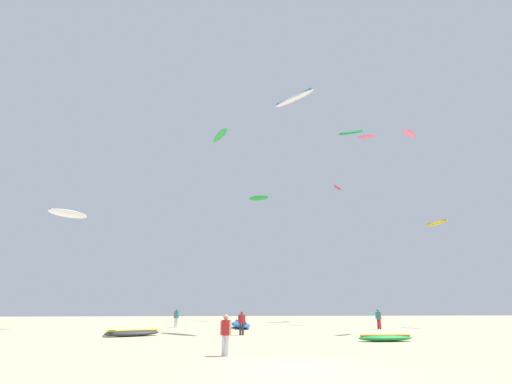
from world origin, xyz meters
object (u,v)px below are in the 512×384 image
at_px(person_midground, 378,317).
at_px(kite_aloft_1, 294,99).
at_px(kite_aloft_0, 437,223).
at_px(kite_aloft_5, 220,135).
at_px(kite_aloft_7, 68,214).
at_px(person_foreground, 226,331).
at_px(kite_grounded_far, 241,325).
at_px(kite_aloft_8, 351,133).
at_px(kite_aloft_3, 409,133).
at_px(kite_aloft_4, 259,198).
at_px(person_left, 176,316).
at_px(kite_grounded_near, 385,338).
at_px(kite_aloft_6, 366,137).
at_px(person_right, 242,321).
at_px(kite_aloft_2, 338,188).
at_px(kite_grounded_mid, 132,333).

height_order(person_midground, kite_aloft_1, kite_aloft_1).
relative_size(kite_aloft_0, kite_aloft_1, 0.63).
xyz_separation_m(kite_aloft_0, kite_aloft_5, (-21.92, -6.75, 5.69)).
xyz_separation_m(kite_aloft_1, kite_aloft_7, (-20.93, 5.20, -10.14)).
relative_size(person_foreground, kite_grounded_far, 0.30).
relative_size(kite_aloft_7, kite_aloft_8, 0.90).
bearing_deg(kite_aloft_3, kite_aloft_1, 168.80).
bearing_deg(kite_grounded_far, kite_aloft_4, 79.56).
bearing_deg(person_left, kite_grounded_near, 3.74).
relative_size(person_midground, kite_grounded_near, 0.52).
bearing_deg(kite_aloft_6, kite_aloft_0, -60.61).
bearing_deg(person_left, kite_grounded_far, 35.49).
distance_m(person_right, kite_aloft_5, 14.87).
bearing_deg(kite_aloft_7, kite_aloft_6, 11.43).
xyz_separation_m(kite_aloft_2, kite_aloft_8, (2.16, -1.41, 8.07)).
distance_m(kite_aloft_0, kite_aloft_3, 10.95).
relative_size(person_foreground, kite_aloft_6, 0.70).
bearing_deg(kite_aloft_3, kite_aloft_6, 82.69).
relative_size(kite_aloft_0, kite_aloft_5, 0.89).
height_order(kite_grounded_near, kite_grounded_mid, kite_grounded_mid).
height_order(kite_aloft_7, kite_aloft_8, kite_aloft_8).
height_order(person_midground, kite_aloft_0, kite_aloft_0).
xyz_separation_m(kite_aloft_0, kite_aloft_7, (-36.17, 0.13, 0.33)).
bearing_deg(kite_aloft_3, kite_aloft_0, 51.76).
height_order(person_foreground, kite_aloft_8, kite_aloft_8).
bearing_deg(kite_grounded_far, kite_aloft_5, -107.50).
height_order(kite_aloft_3, kite_aloft_6, kite_aloft_6).
relative_size(person_midground, kite_grounded_mid, 0.45).
distance_m(person_right, kite_aloft_6, 30.68).
bearing_deg(kite_aloft_6, kite_grounded_far, -157.58).
height_order(person_midground, kite_aloft_4, kite_aloft_4).
relative_size(kite_aloft_3, kite_aloft_7, 0.60).
relative_size(person_foreground, kite_aloft_3, 0.81).
bearing_deg(kite_grounded_near, kite_aloft_7, 151.20).
distance_m(person_left, kite_grounded_near, 20.33).
bearing_deg(kite_aloft_2, kite_aloft_4, 168.06).
height_order(kite_grounded_far, kite_aloft_4, kite_aloft_4).
distance_m(person_right, kite_aloft_0, 23.33).
bearing_deg(kite_aloft_0, person_left, 176.13).
bearing_deg(person_left, person_right, -8.37).
xyz_separation_m(kite_aloft_4, kite_aloft_7, (-19.54, -16.90, -6.75)).
bearing_deg(kite_aloft_5, kite_aloft_3, -0.86).
bearing_deg(kite_aloft_2, kite_grounded_near, -103.11).
xyz_separation_m(person_midground, kite_aloft_2, (2.38, 16.81, 17.16)).
xyz_separation_m(person_midground, kite_aloft_1, (-7.41, -2.93, 19.43)).
bearing_deg(person_left, person_foreground, -26.36).
height_order(kite_aloft_5, kite_aloft_8, kite_aloft_8).
bearing_deg(kite_aloft_5, kite_aloft_2, 52.46).
height_order(person_left, person_right, person_left).
relative_size(person_right, kite_aloft_2, 0.65).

